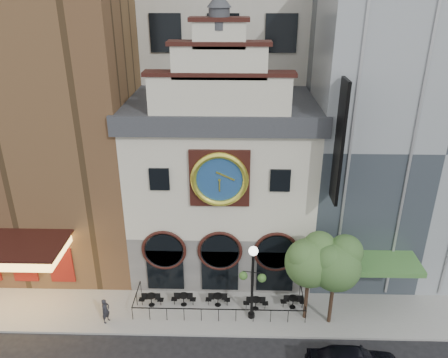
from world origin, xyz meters
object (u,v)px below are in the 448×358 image
bistro_3 (256,303)px  tree_right (337,263)px  bistro_0 (151,299)px  bistro_1 (184,299)px  pedestrian (106,311)px  tree_left (311,259)px  lamppost (253,275)px  bistro_2 (218,299)px  bistro_4 (293,302)px

bistro_3 → tree_right: size_ratio=0.27×
bistro_0 → bistro_1: size_ratio=1.00×
bistro_0 → tree_right: tree_right is taller
pedestrian → tree_right: size_ratio=0.28×
pedestrian → tree_right: (13.68, 0.41, 3.47)m
pedestrian → tree_right: 14.12m
pedestrian → tree_left: size_ratio=0.28×
lamppost → tree_left: bearing=12.2°
tree_left → bistro_2: bearing=170.6°
bistro_0 → pedestrian: pedestrian is taller
bistro_0 → tree_left: size_ratio=0.27×
bistro_1 → pedestrian: pedestrian is taller
bistro_2 → bistro_4: size_ratio=1.00×
bistro_1 → tree_left: bearing=-6.6°
bistro_0 → lamppost: bearing=-8.2°
bistro_0 → bistro_3: size_ratio=1.00×
bistro_3 → tree_right: 5.99m
tree_right → tree_left: bearing=166.6°
bistro_2 → lamppost: bearing=-25.8°
bistro_0 → pedestrian: bearing=-148.0°
bistro_2 → tree_left: (5.49, -0.91, 3.83)m
bistro_3 → tree_left: tree_left is taller
tree_right → bistro_1: bearing=172.3°
tree_left → lamppost: bearing=-178.0°
lamppost → bistro_1: bearing=177.1°
bistro_4 → pedestrian: 11.66m
bistro_2 → bistro_4: 4.80m
lamppost → bistro_0: bearing=-177.9°
bistro_3 → tree_left: size_ratio=0.27×
bistro_3 → tree_left: bearing=-11.5°
bistro_0 → bistro_3: 6.70m
bistro_2 → bistro_0: bearing=-178.5°
bistro_0 → bistro_4: size_ratio=1.00×
tree_left → tree_right: tree_left is taller
bistro_2 → tree_right: (6.92, -1.25, 3.83)m
bistro_4 → tree_right: (2.13, -1.17, 3.83)m
bistro_0 → bistro_2: 4.28m
tree_right → bistro_4: bearing=151.2°
tree_right → pedestrian: bearing=-178.3°
pedestrian → lamppost: lamppost is taller
bistro_2 → bistro_3: bearing=-6.7°
bistro_4 → bistro_1: bearing=179.5°
bistro_4 → tree_right: tree_right is taller
bistro_1 → bistro_3: bearing=-3.3°
pedestrian → lamppost: 9.21m
bistro_1 → bistro_3: same height
pedestrian → tree_left: 12.75m
bistro_1 → tree_left: 8.64m
bistro_0 → bistro_3: bearing=-1.5°
bistro_4 → tree_left: bearing=-50.1°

